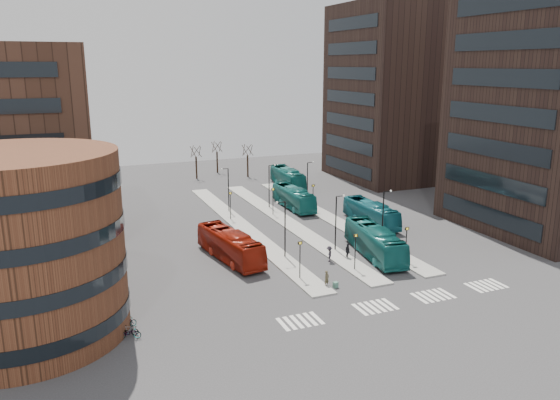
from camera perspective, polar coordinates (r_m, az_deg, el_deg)
name	(u,v)px	position (r m, az deg, el deg)	size (l,w,h in m)	color
ground	(413,325)	(45.37, 13.76, -12.56)	(160.00, 160.00, 0.00)	#313133
island_left	(243,227)	(68.66, -3.85, -2.87)	(2.50, 45.00, 0.15)	gray
island_mid	(287,222)	(70.71, 0.77, -2.34)	(2.50, 45.00, 0.15)	gray
island_right	(329,217)	(73.19, 5.09, -1.82)	(2.50, 45.00, 0.15)	gray
suitcase	(336,285)	(50.99, 5.82, -8.81)	(0.43, 0.35, 0.54)	navy
red_bus	(230,245)	(57.50, -5.23, -4.74)	(2.62, 11.18, 3.11)	maroon
teal_bus_a	(375,242)	(59.16, 9.86, -4.31)	(2.68, 11.46, 3.19)	#125C59
teal_bus_b	(294,198)	(77.71, 1.43, 0.25)	(2.51, 10.73, 2.99)	#146561
teal_bus_c	(371,213)	(70.72, 9.48, -1.36)	(2.45, 10.48, 2.92)	#166370
teal_bus_d	(287,178)	(90.85, 0.79, 2.33)	(2.66, 11.36, 3.16)	#146662
traveller	(327,279)	(51.02, 4.91, -8.18)	(0.55, 0.36, 1.51)	#47402A
commuter_a	(240,251)	(58.02, -4.17, -5.32)	(0.79, 0.61, 1.62)	black
commuter_b	(348,251)	(58.12, 7.09, -5.33)	(0.99, 0.41, 1.69)	black
commuter_c	(329,254)	(57.14, 5.17, -5.63)	(1.07, 0.62, 1.66)	black
bicycle_near	(129,333)	(43.46, -15.46, -13.24)	(0.61, 1.75, 0.92)	gray
bicycle_mid	(129,330)	(43.88, -15.54, -12.98)	(0.42, 1.49, 0.90)	gray
bicycle_far	(126,323)	(45.06, -15.75, -12.27)	(0.57, 1.64, 0.86)	gray
crosswalk_stripes	(402,301)	(49.22, 12.68, -10.30)	(22.35, 2.40, 0.01)	silver
round_building	(19,247)	(44.42, -25.64, -4.43)	(15.16, 15.16, 14.00)	brown
tower_far	(399,93)	(100.12, 12.35, 10.85)	(20.12, 20.00, 30.00)	black
sign_poles	(308,219)	(63.77, 2.92, -2.00)	(12.45, 22.12, 3.65)	black
lamp_posts	(298,199)	(68.27, 1.93, 0.11)	(14.04, 20.24, 6.12)	black
bare_trees	(220,161)	(100.39, -6.24, 4.04)	(10.97, 8.14, 5.90)	black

